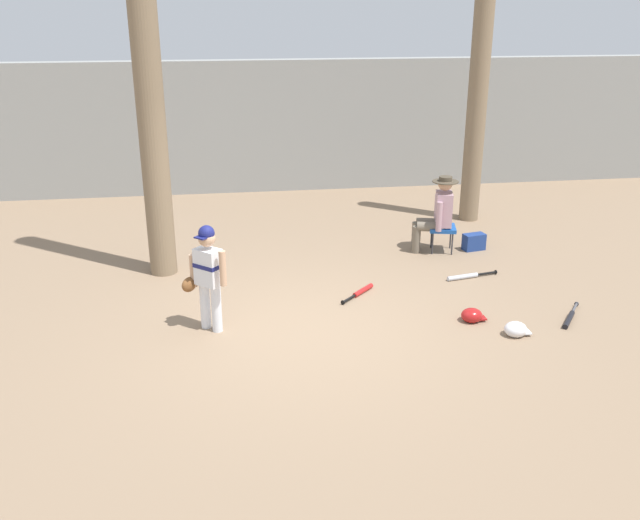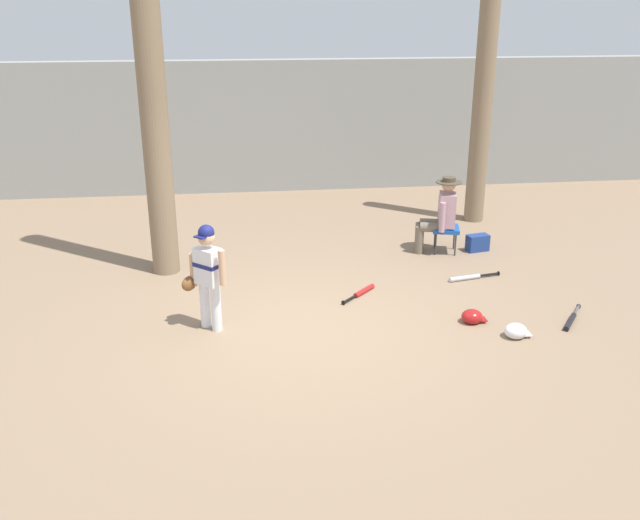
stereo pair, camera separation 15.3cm
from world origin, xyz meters
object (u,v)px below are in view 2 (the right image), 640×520
tree_near_player (150,68)px  young_ballplayer (207,271)px  batting_helmet_red (472,317)px  batting_helmet_white (516,331)px  seated_spectator (440,213)px  bat_aluminum_silver (469,277)px  bat_black_composite (571,320)px  bat_red_barrel (362,292)px  tree_behind_spectator (482,110)px  folding_stool (446,230)px  handbag_beside_stool (478,243)px

tree_near_player → young_ballplayer: size_ratio=4.84×
young_ballplayer → batting_helmet_red: 3.26m
young_ballplayer → batting_helmet_white: bearing=-10.9°
seated_spectator → bat_aluminum_silver: size_ratio=1.53×
seated_spectator → bat_aluminum_silver: (0.10, -1.18, -0.61)m
bat_black_composite → bat_red_barrel: size_ratio=1.18×
tree_behind_spectator → seated_spectator: (-1.10, -1.56, -1.31)m
bat_red_barrel → bat_aluminum_silver: bearing=11.7°
bat_black_composite → batting_helmet_red: (-1.20, 0.15, 0.04)m
bat_black_composite → seated_spectator: bearing=108.6°
young_ballplayer → bat_aluminum_silver: bearing=17.2°
folding_stool → seated_spectator: seated_spectator is taller
batting_helmet_white → young_ballplayer: bearing=169.1°
bat_aluminum_silver → young_ballplayer: bearing=-162.8°
batting_helmet_red → batting_helmet_white: bearing=-50.0°
tree_behind_spectator → young_ballplayer: (-4.58, -3.85, -1.21)m
tree_near_player → batting_helmet_red: (3.85, -2.21, -2.79)m
tree_near_player → tree_behind_spectator: bearing=19.6°
young_ballplayer → folding_stool: size_ratio=2.71×
seated_spectator → bat_red_barrel: seated_spectator is taller
seated_spectator → batting_helmet_white: (0.07, -2.98, -0.56)m
tree_near_player → batting_helmet_white: (4.23, -2.66, -2.78)m
seated_spectator → bat_aluminum_silver: bearing=-84.9°
bat_aluminum_silver → batting_helmet_white: size_ratio=2.48×
batting_helmet_white → folding_stool: bearing=89.6°
folding_stool → batting_helmet_white: 2.97m
batting_helmet_red → batting_helmet_white: batting_helmet_white is taller
batting_helmet_red → seated_spectator: bearing=83.2°
tree_behind_spectator → batting_helmet_red: 4.71m
bat_aluminum_silver → bat_black_composite: size_ratio=1.20×
young_ballplayer → folding_stool: bearing=32.4°
tree_near_player → young_ballplayer: 2.98m
tree_near_player → folding_stool: (4.25, 0.29, -2.50)m
tree_behind_spectator → batting_helmet_white: 5.02m
tree_near_player → batting_helmet_white: size_ratio=19.90×
bat_aluminum_silver → bat_black_composite: (0.80, -1.50, 0.00)m
folding_stool → handbag_beside_stool: 0.58m
batting_helmet_red → tree_behind_spectator: bearing=71.0°
handbag_beside_stool → bat_red_barrel: (-2.11, -1.48, -0.10)m
bat_black_composite → batting_helmet_white: batting_helmet_white is taller
tree_near_player → batting_helmet_white: 5.72m
bat_red_barrel → batting_helmet_white: batting_helmet_white is taller
folding_stool → bat_aluminum_silver: folding_stool is taller
young_ballplayer → batting_helmet_red: bearing=-4.3°
tree_near_player → seated_spectator: tree_near_player is taller
tree_near_player → young_ballplayer: bearing=-71.1°
seated_spectator → handbag_beside_stool: size_ratio=3.53×
handbag_beside_stool → batting_helmet_white: bearing=-100.6°
bat_aluminum_silver → bat_black_composite: bearing=-62.1°
folding_stool → batting_helmet_red: (-0.40, -2.51, -0.29)m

